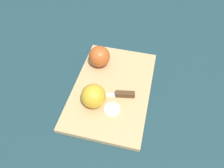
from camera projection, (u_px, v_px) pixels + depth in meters
The scene contains 6 objects.
ground_plane at pixel (112, 90), 0.82m from camera, with size 4.00×4.00×0.00m, color #193338.
cutting_board at pixel (112, 89), 0.82m from camera, with size 0.47×0.35×0.02m.
apple_half_left at pixel (99, 57), 0.86m from camera, with size 0.08×0.08×0.08m.
apple_half_right at pixel (93, 96), 0.73m from camera, with size 0.08×0.08×0.08m.
knife at pixel (123, 94), 0.78m from camera, with size 0.02×0.15×0.02m.
apple_slice at pixel (112, 109), 0.75m from camera, with size 0.06×0.06×0.01m.
Camera 1 is at (0.51, 0.04, 0.65)m, focal length 35.00 mm.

